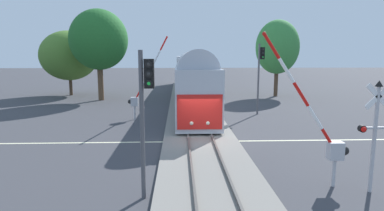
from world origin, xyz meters
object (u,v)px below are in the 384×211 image
(crossing_gate_far, at_px, (138,93))
(oak_far_right, at_px, (277,47))
(crossing_gate_near, at_px, (328,137))
(traffic_signal_far_side, at_px, (260,68))
(crossing_signal_mast, at_px, (376,126))
(oak_behind_train, at_px, (99,40))
(pine_left_background, at_px, (69,56))
(commuter_train, at_px, (190,75))
(traffic_signal_median, at_px, (145,101))

(crossing_gate_far, xyz_separation_m, oak_far_right, (15.31, 14.16, 3.96))
(crossing_gate_near, distance_m, traffic_signal_far_side, 15.74)
(crossing_signal_mast, relative_size, oak_behind_train, 0.42)
(traffic_signal_far_side, distance_m, oak_behind_train, 18.69)
(traffic_signal_far_side, height_order, pine_left_background, pine_left_background)
(commuter_train, xyz_separation_m, traffic_signal_far_side, (5.69, -10.20, 1.26))
(crossing_gate_far, bearing_deg, oak_far_right, 42.76)
(crossing_signal_mast, xyz_separation_m, crossing_gate_far, (-10.41, 14.25, -0.47))
(crossing_gate_near, height_order, pine_left_background, pine_left_background)
(oak_far_right, bearing_deg, commuter_train, -169.22)
(crossing_gate_far, bearing_deg, oak_behind_train, 116.35)
(crossing_gate_far, height_order, traffic_signal_median, crossing_gate_far)
(crossing_gate_near, relative_size, pine_left_background, 0.73)
(crossing_gate_near, xyz_separation_m, pine_left_background, (-19.55, 29.92, 3.04))
(traffic_signal_far_side, bearing_deg, oak_behind_train, 148.90)
(traffic_signal_far_side, bearing_deg, crossing_gate_far, -169.43)
(oak_behind_train, distance_m, oak_far_right, 21.17)
(commuter_train, xyz_separation_m, crossing_gate_near, (4.44, -25.75, -0.80))
(crossing_gate_far, relative_size, pine_left_background, 0.81)
(traffic_signal_median, bearing_deg, oak_far_right, 65.14)
(crossing_signal_mast, height_order, traffic_signal_far_side, traffic_signal_far_side)
(crossing_gate_far, distance_m, traffic_signal_far_side, 10.52)
(oak_far_right, bearing_deg, crossing_gate_near, -102.94)
(commuter_train, height_order, crossing_gate_far, crossing_gate_far)
(traffic_signal_far_side, bearing_deg, oak_far_right, 67.22)
(oak_far_right, bearing_deg, crossing_gate_far, -137.24)
(oak_behind_train, height_order, oak_far_right, oak_behind_train)
(pine_left_background, bearing_deg, crossing_gate_near, -56.83)
(traffic_signal_far_side, bearing_deg, commuter_train, 119.16)
(commuter_train, relative_size, crossing_signal_mast, 9.40)
(oak_behind_train, xyz_separation_m, pine_left_background, (-4.96, 4.81, -1.75))
(crossing_gate_near, bearing_deg, crossing_signal_mast, -21.76)
(crossing_signal_mast, bearing_deg, pine_left_background, 124.59)
(commuter_train, relative_size, oak_behind_train, 3.91)
(commuter_train, bearing_deg, traffic_signal_median, -95.19)
(crossing_gate_near, bearing_deg, traffic_signal_far_side, 85.43)
(traffic_signal_far_side, xyz_separation_m, traffic_signal_median, (-8.10, -16.33, -0.50))
(crossing_signal_mast, distance_m, oak_far_right, 29.04)
(crossing_gate_near, height_order, crossing_gate_far, crossing_gate_far)
(crossing_gate_far, distance_m, oak_behind_train, 13.60)
(crossing_signal_mast, relative_size, traffic_signal_far_side, 0.70)
(traffic_signal_median, distance_m, oak_far_right, 31.61)
(traffic_signal_median, relative_size, pine_left_background, 0.65)
(crossing_gate_near, bearing_deg, oak_behind_train, 120.17)
(commuter_train, xyz_separation_m, traffic_signal_median, (-2.41, -26.53, 0.76))
(crossing_gate_far, bearing_deg, pine_left_background, 123.18)
(oak_far_right, bearing_deg, traffic_signal_median, -114.86)
(commuter_train, relative_size, pine_left_background, 4.88)
(crossing_signal_mast, distance_m, oak_behind_train, 30.60)
(oak_behind_train, bearing_deg, pine_left_background, 135.89)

